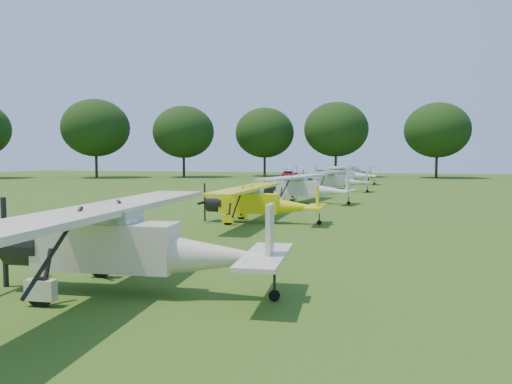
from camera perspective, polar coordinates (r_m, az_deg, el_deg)
ground at (r=31.15m, az=1.60°, el=-2.24°), size 160.00×160.00×0.00m
tree_belt at (r=30.83m, az=8.33°, el=12.62°), size 137.36×130.27×14.52m
aircraft_1 at (r=12.78m, az=-14.54°, el=-5.18°), size 7.49×11.95×2.35m
aircraft_2 at (r=25.68m, az=0.24°, el=-0.93°), size 6.40×10.17×2.01m
aircraft_3 at (r=37.01m, az=5.44°, el=0.71°), size 7.00×11.08×2.18m
aircraft_4 at (r=50.05m, az=8.83°, el=1.50°), size 6.78×10.81×2.12m
aircraft_5 at (r=63.30m, az=9.97°, el=2.15°), size 7.67×12.19×2.41m
aircraft_6 at (r=76.14m, az=10.49°, el=2.23°), size 6.10×9.71×1.91m
aircraft_7 at (r=87.65m, az=11.08°, el=2.46°), size 6.25×9.90×1.94m
golf_cart at (r=80.41m, az=3.85°, el=2.04°), size 2.55×1.95×1.94m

